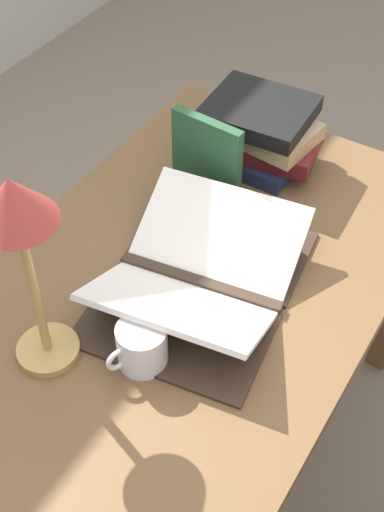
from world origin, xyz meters
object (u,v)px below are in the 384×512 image
at_px(open_book, 200,276).
at_px(coffee_mug, 141,346).
at_px(book_standing_upright, 206,159).
at_px(reading_lamp, 19,227).
at_px(book_stack_tall, 258,132).

distance_m(open_book, coffee_mug, 0.22).
relative_size(book_standing_upright, reading_lamp, 0.50).
distance_m(open_book, book_standing_upright, 0.30).
relative_size(open_book, book_standing_upright, 2.52).
bearing_deg(book_standing_upright, reading_lamp, -178.03).
bearing_deg(book_standing_upright, coffee_mug, -159.04).
height_order(book_stack_tall, coffee_mug, book_stack_tall).
height_order(open_book, reading_lamp, reading_lamp).
height_order(book_standing_upright, reading_lamp, reading_lamp).
relative_size(open_book, book_stack_tall, 1.68).
xyz_separation_m(book_stack_tall, book_standing_upright, (-0.18, 0.04, 0.02)).
xyz_separation_m(book_standing_upright, coffee_mug, (-0.47, -0.14, -0.06)).
bearing_deg(reading_lamp, book_standing_upright, -2.29).
height_order(open_book, coffee_mug, open_book).
height_order(book_stack_tall, reading_lamp, reading_lamp).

